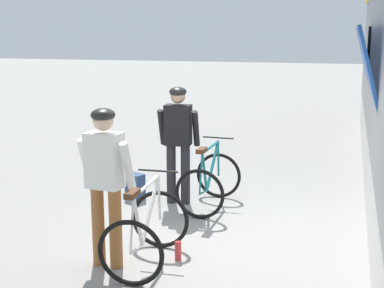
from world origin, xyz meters
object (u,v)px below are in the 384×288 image
at_px(cyclist_near_in_dark, 178,135).
at_px(cyclist_far_in_white, 105,174).
at_px(bicycle_near_teal, 210,181).
at_px(backpack_on_platform, 135,186).
at_px(water_bottle_near_the_bikes, 178,250).
at_px(bicycle_far_white, 146,231).

xyz_separation_m(cyclist_near_in_dark, cyclist_far_in_white, (-0.06, -2.33, 0.00)).
bearing_deg(cyclist_far_in_white, cyclist_near_in_dark, 88.56).
relative_size(bicycle_near_teal, backpack_on_platform, 2.71).
bearing_deg(cyclist_far_in_white, backpack_on_platform, 105.59).
bearing_deg(cyclist_near_in_dark, bicycle_near_teal, -9.41).
distance_m(cyclist_far_in_white, water_bottle_near_the_bikes, 1.23).
bearing_deg(cyclist_far_in_white, bicycle_near_teal, 75.83).
height_order(bicycle_far_white, water_bottle_near_the_bikes, bicycle_far_white).
relative_size(cyclist_far_in_white, water_bottle_near_the_bikes, 7.96).
height_order(bicycle_near_teal, backpack_on_platform, bicycle_near_teal).
relative_size(cyclist_far_in_white, bicycle_far_white, 1.59).
bearing_deg(cyclist_near_in_dark, backpack_on_platform, -179.31).
bearing_deg(bicycle_far_white, water_bottle_near_the_bikes, 40.43).
height_order(cyclist_near_in_dark, backpack_on_platform, cyclist_near_in_dark).
height_order(cyclist_near_in_dark, bicycle_near_teal, cyclist_near_in_dark).
bearing_deg(bicycle_far_white, cyclist_near_in_dark, 99.10).
xyz_separation_m(bicycle_far_white, water_bottle_near_the_bikes, (0.28, 0.24, -0.29)).
bearing_deg(backpack_on_platform, cyclist_far_in_white, -52.03).
bearing_deg(cyclist_near_in_dark, water_bottle_near_the_bikes, -72.00).
height_order(cyclist_near_in_dark, water_bottle_near_the_bikes, cyclist_near_in_dark).
relative_size(cyclist_near_in_dark, backpack_on_platform, 4.40).
relative_size(cyclist_near_in_dark, bicycle_far_white, 1.59).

